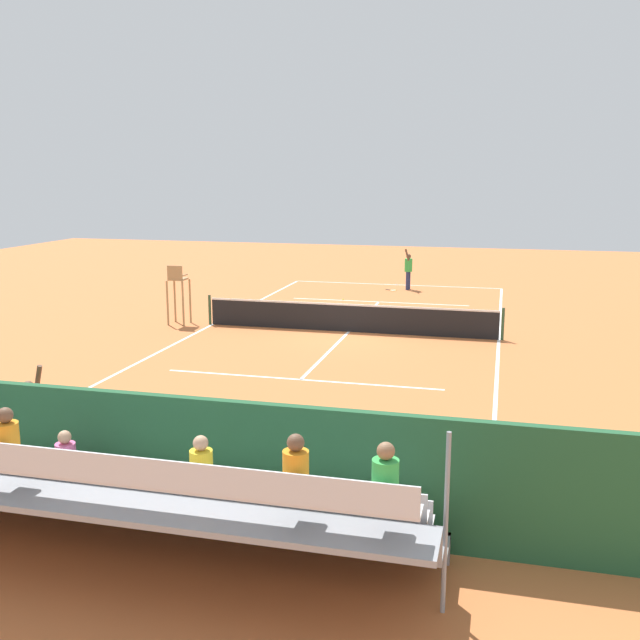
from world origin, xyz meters
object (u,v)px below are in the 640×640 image
tennis_player (408,268)px  tennis_ball_near (343,299)px  tennis_net (349,317)px  tennis_racket (393,290)px  line_judge (31,416)px  bleacher_stand (111,495)px  umpire_chair (178,288)px  equipment_bag (153,486)px  courtside_bench (272,474)px

tennis_player → tennis_ball_near: (2.32, 3.53, -0.98)m
tennis_net → tennis_racket: 9.21m
tennis_player → line_judge: size_ratio=1.00×
bleacher_stand → line_judge: (3.10, -2.54, 0.04)m
bleacher_stand → tennis_ball_near: 21.59m
bleacher_stand → tennis_racket: bleacher_stand is taller
umpire_chair → equipment_bag: 14.38m
tennis_net → tennis_player: tennis_player is taller
bleacher_stand → tennis_player: bearing=-91.9°
tennis_ball_near → tennis_racket: bearing=-118.5°
equipment_bag → tennis_ball_near: (1.07, -19.51, -0.15)m
tennis_ball_near → tennis_player: bearing=-123.2°
umpire_chair → line_judge: bearing=103.5°
tennis_racket → line_judge: line_judge is taller
tennis_ball_near → equipment_bag: bearing=93.1°
bleacher_stand → tennis_ball_near: bleacher_stand is taller
tennis_net → equipment_bag: (0.49, 13.40, -0.32)m
bleacher_stand → tennis_player: 25.06m
tennis_net → tennis_player: size_ratio=5.35×
equipment_bag → umpire_chair: bearing=-66.5°
tennis_player → tennis_racket: tennis_player is taller
umpire_chair → line_judge: 12.98m
tennis_player → tennis_ball_near: 4.34m
tennis_net → bleacher_stand: (0.07, 15.40, 0.47)m
tennis_net → courtside_bench: 13.36m
tennis_net → courtside_bench: tennis_net is taller
courtside_bench → tennis_ball_near: bearing=-80.9°
tennis_ball_near → line_judge: line_judge is taller
bleacher_stand → tennis_player: (-0.82, -25.05, 0.04)m
tennis_net → bleacher_stand: size_ratio=1.14×
umpire_chair → courtside_bench: bearing=120.8°
bleacher_stand → tennis_player: size_ratio=4.70×
tennis_net → bleacher_stand: bleacher_stand is taller
equipment_bag → tennis_player: (-1.25, -23.05, 0.84)m
umpire_chair → courtside_bench: umpire_chair is taller
tennis_player → bleacher_stand: bearing=88.1°
umpire_chair → bleacher_stand: bearing=112.0°
courtside_bench → equipment_bag: bearing=3.6°
tennis_racket → line_judge: bearing=81.6°
equipment_bag → line_judge: 2.85m
tennis_racket → courtside_bench: bearing=93.7°
equipment_bag → line_judge: line_judge is taller
tennis_net → tennis_ball_near: 6.33m
umpire_chair → equipment_bag: (-5.71, 13.15, -1.13)m
umpire_chair → tennis_ball_near: (-4.64, -6.36, -1.28)m
umpire_chair → tennis_net: bearing=-177.7°
bleacher_stand → line_judge: 4.00m
equipment_bag → line_judge: bearing=-11.3°
courtside_bench → tennis_player: (0.80, -22.92, 0.46)m
umpire_chair → equipment_bag: umpire_chair is taller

